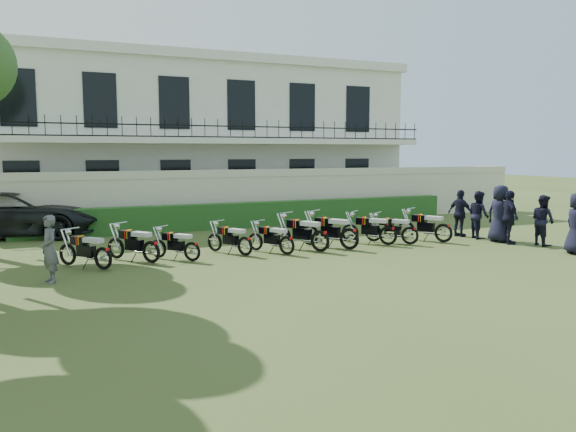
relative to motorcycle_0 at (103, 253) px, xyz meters
name	(u,v)px	position (x,y,z in m)	size (l,w,h in m)	color
ground	(307,260)	(5.44, -0.78, -0.47)	(100.00, 100.00, 0.00)	#39451B
perimeter_wall	(223,197)	(5.44, 7.22, 0.70)	(30.00, 0.35, 2.30)	beige
hedge	(253,215)	(6.44, 6.42, 0.03)	(18.00, 0.60, 1.00)	#204117
building	(188,138)	(5.44, 13.18, 3.24)	(20.40, 9.60, 7.40)	silver
motorcycle_0	(103,253)	(0.00, 0.00, 0.00)	(1.25, 1.49, 1.01)	black
motorcycle_1	(151,246)	(1.29, 0.38, 0.02)	(1.25, 1.58, 1.05)	black
motorcycle_2	(192,247)	(2.37, 0.19, -0.04)	(1.18, 1.35, 0.93)	black
motorcycle_3	(245,241)	(3.99, 0.40, -0.02)	(0.96, 1.57, 0.96)	black
motorcycle_4	(287,241)	(5.16, 0.04, -0.03)	(0.95, 1.56, 0.95)	black
motorcycle_5	(320,236)	(6.27, 0.06, 0.05)	(1.15, 1.83, 1.13)	black
motorcycle_6	(349,233)	(7.27, 0.03, 0.07)	(1.20, 1.87, 1.16)	black
motorcycle_7	(388,231)	(8.86, 0.29, 0.02)	(1.27, 1.58, 1.06)	black
motorcycle_8	(410,231)	(9.58, 0.11, 0.00)	(1.17, 1.54, 1.01)	black
motorcycle_9	(444,228)	(10.85, -0.01, 0.03)	(1.06, 1.79, 1.08)	black
suv	(15,214)	(-2.29, 7.27, 0.35)	(2.71, 5.88, 1.63)	black
inspector	(49,249)	(-1.26, -0.87, 0.33)	(0.58, 0.38, 1.59)	#57575C
officer_1	(543,220)	(13.50, -1.65, 0.36)	(0.81, 0.63, 1.66)	black
officer_2	(509,217)	(12.72, -0.99, 0.42)	(1.04, 0.43, 1.78)	black
officer_3	(500,214)	(12.75, -0.55, 0.50)	(0.94, 0.61, 1.93)	black
officer_4	(479,215)	(12.67, 0.36, 0.37)	(0.82, 0.64, 1.68)	black
officer_5	(460,213)	(12.36, 0.96, 0.37)	(0.99, 0.41, 1.68)	black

